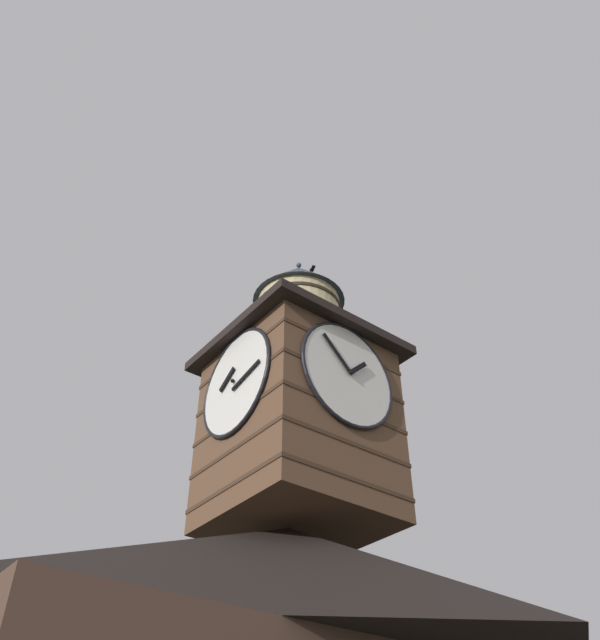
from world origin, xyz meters
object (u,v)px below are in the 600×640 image
at_px(clock_tower, 298,402).
at_px(flying_bird_high, 312,270).
at_px(pine_tree_behind, 247,590).
at_px(moon, 292,607).

relative_size(clock_tower, flying_bird_high, 17.10).
bearing_deg(pine_tree_behind, moon, -130.07).
relative_size(pine_tree_behind, moon, 12.60).
xyz_separation_m(moon, flying_bird_high, (16.73, 23.10, 4.71)).
bearing_deg(flying_bird_high, moon, -125.90).
distance_m(pine_tree_behind, moon, 28.22).
height_order(pine_tree_behind, moon, pine_tree_behind).
bearing_deg(moon, clock_tower, 52.95).
distance_m(clock_tower, flying_bird_high, 9.91).
height_order(clock_tower, pine_tree_behind, pine_tree_behind).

